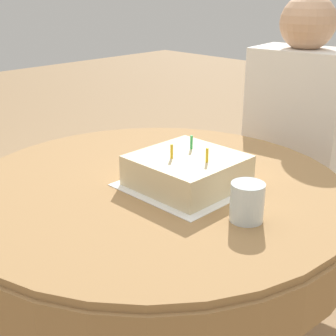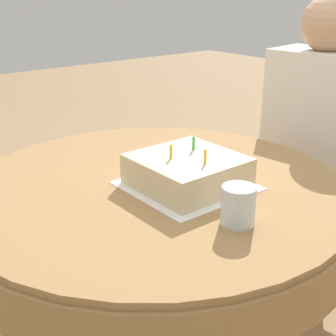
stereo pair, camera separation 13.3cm
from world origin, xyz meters
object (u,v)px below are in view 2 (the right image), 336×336
Objects in this scene: birthday_cake at (187,171)px; drinking_glass at (237,206)px; person at (316,123)px; chair at (321,167)px.

birthday_cake is 0.25m from drinking_glass.
chair is at bearing 90.00° from person.
birthday_cake reaches higher than drinking_glass.
chair is 10.05× the size of drinking_glass.
chair is at bearing 97.77° from birthday_cake.
drinking_glass is (0.35, -0.84, 0.02)m from person.
person is 12.65× the size of drinking_glass.
chair reaches higher than birthday_cake.
drinking_glass is at bearing -13.39° from birthday_cake.
chair reaches higher than drinking_glass.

